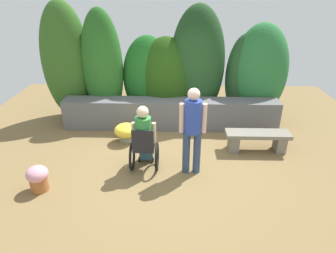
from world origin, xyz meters
TOP-DOWN VIEW (x-y plane):
  - ground_plane at (0.00, 0.00)m, footprint 10.22×10.22m
  - stone_retaining_wall at (0.00, 1.65)m, footprint 5.27×0.54m
  - hedge_backdrop at (-0.06, 2.32)m, footprint 6.28×1.12m
  - stone_bench at (1.88, 0.53)m, footprint 1.35×0.40m
  - person_in_wheelchair at (-0.47, -0.22)m, footprint 0.53×0.66m
  - person_standing_companion at (0.43, -0.33)m, footprint 0.49×0.30m
  - flower_pot_purple_near at (-1.01, 0.85)m, footprint 0.51×0.51m
  - flower_pot_terracotta_by_wall at (-2.25, -0.96)m, footprint 0.37×0.37m

SIDE VIEW (x-z plane):
  - ground_plane at x=0.00m, z-range 0.00..0.00m
  - flower_pot_purple_near at x=-1.01m, z-range 0.03..0.47m
  - flower_pot_terracotta_by_wall at x=-2.25m, z-range 0.02..0.50m
  - stone_bench at x=1.88m, z-range 0.06..0.50m
  - stone_retaining_wall at x=0.00m, z-range 0.00..0.73m
  - person_in_wheelchair at x=-0.47m, z-range -0.04..1.29m
  - person_standing_companion at x=0.43m, z-range 0.13..1.82m
  - hedge_backdrop at x=-0.06m, z-range -0.21..2.77m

